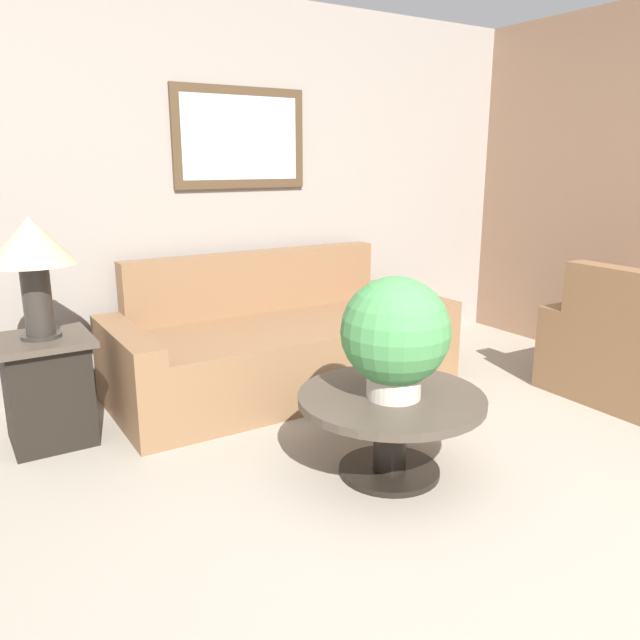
# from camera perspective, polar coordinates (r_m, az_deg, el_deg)

# --- Properties ---
(ground_plane) EXTENTS (20.00, 20.00, 0.00)m
(ground_plane) POSITION_cam_1_polar(r_m,az_deg,el_deg) (2.66, 23.85, -21.67)
(ground_plane) COLOR gray
(wall_back) EXTENTS (6.91, 0.09, 2.60)m
(wall_back) POSITION_cam_1_polar(r_m,az_deg,el_deg) (4.55, -7.75, 11.72)
(wall_back) COLOR gray
(wall_back) RESTS_ON ground_plane
(couch_main) EXTENTS (2.26, 0.98, 0.89)m
(couch_main) POSITION_cam_1_polar(r_m,az_deg,el_deg) (4.23, -3.56, -2.43)
(couch_main) COLOR brown
(couch_main) RESTS_ON ground_plane
(coffee_table) EXTENTS (0.91, 0.91, 0.42)m
(coffee_table) POSITION_cam_1_polar(r_m,az_deg,el_deg) (3.09, 6.48, -8.73)
(coffee_table) COLOR black
(coffee_table) RESTS_ON ground_plane
(side_table) EXTENTS (0.49, 0.49, 0.60)m
(side_table) POSITION_cam_1_polar(r_m,az_deg,el_deg) (3.72, -23.64, -5.79)
(side_table) COLOR black
(side_table) RESTS_ON ground_plane
(table_lamp) EXTENTS (0.45, 0.45, 0.64)m
(table_lamp) POSITION_cam_1_polar(r_m,az_deg,el_deg) (3.55, -24.87, 5.80)
(table_lamp) COLOR #2D2823
(table_lamp) RESTS_ON side_table
(potted_plant_on_table) EXTENTS (0.52, 0.52, 0.58)m
(potted_plant_on_table) POSITION_cam_1_polar(r_m,az_deg,el_deg) (2.92, 6.89, -1.34)
(potted_plant_on_table) COLOR beige
(potted_plant_on_table) RESTS_ON coffee_table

